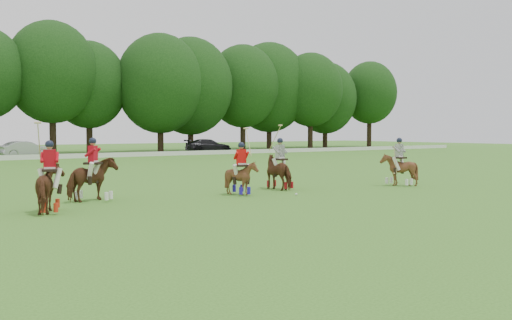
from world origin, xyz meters
TOP-DOWN VIEW (x-y plane):
  - ground at (0.00, 0.00)m, footprint 180.00×180.00m
  - boundary_rail at (0.00, 38.00)m, footprint 120.00×0.10m
  - car_mid at (2.47, 42.50)m, footprint 4.91×2.37m
  - car_right at (22.48, 42.50)m, footprint 5.65×3.06m
  - polo_red_a at (-5.68, 4.06)m, footprint 1.36×1.99m
  - polo_red_b at (-3.62, 6.05)m, footprint 2.07×2.07m
  - polo_red_c at (1.88, 4.65)m, footprint 1.42×1.51m
  - polo_stripe_a at (4.47, 5.51)m, footprint 1.14×1.85m
  - polo_stripe_b at (9.91, 3.57)m, footprint 1.34×1.47m
  - polo_ball at (3.58, 3.29)m, footprint 0.09×0.09m

SIDE VIEW (x-z plane):
  - ground at x=0.00m, z-range 0.00..0.00m
  - polo_ball at x=3.58m, z-range 0.00..0.09m
  - boundary_rail at x=0.00m, z-range 0.00..0.44m
  - polo_red_c at x=1.88m, z-range -0.58..2.05m
  - car_mid at x=2.47m, z-range 0.00..1.55m
  - car_right at x=22.48m, z-range 0.00..1.56m
  - polo_stripe_b at x=9.91m, z-range -0.32..1.90m
  - polo_stripe_a at x=4.47m, z-range -0.59..2.18m
  - polo_red_a at x=-5.68m, z-range -0.59..2.20m
  - polo_red_b at x=-3.62m, z-range -0.33..1.97m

